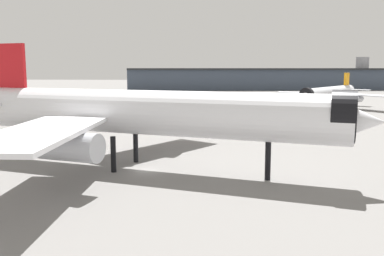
% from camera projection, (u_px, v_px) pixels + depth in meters
% --- Properties ---
extents(ground, '(900.00, 900.00, 0.00)m').
position_uv_depth(ground, '(146.00, 171.00, 58.79)').
color(ground, slate).
extents(airliner_near_gate, '(63.45, 56.58, 18.30)m').
position_uv_depth(airliner_near_gate, '(139.00, 113.00, 59.27)').
color(airliner_near_gate, white).
rests_on(airliner_near_gate, ground).
extents(airliner_far_taxiway, '(37.39, 41.96, 12.62)m').
position_uv_depth(airliner_far_taxiway, '(330.00, 93.00, 149.35)').
color(airliner_far_taxiway, silver).
rests_on(airliner_far_taxiway, ground).
extents(terminal_building, '(177.06, 44.46, 21.79)m').
position_uv_depth(terminal_building, '(263.00, 79.00, 277.93)').
color(terminal_building, '#3D4756').
rests_on(terminal_building, ground).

